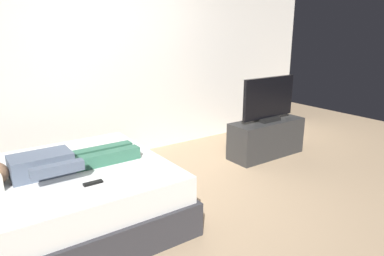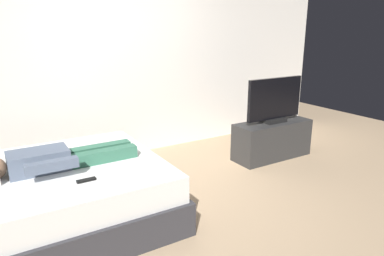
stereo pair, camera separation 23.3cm
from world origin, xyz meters
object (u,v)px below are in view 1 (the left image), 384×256
at_px(bed, 58,201).
at_px(tv, 269,100).
at_px(remote, 93,183).
at_px(person, 58,163).
at_px(tv_stand, 266,138).

distance_m(bed, tv, 2.91).
bearing_deg(remote, tv, 14.04).
bearing_deg(bed, person, -30.33).
xyz_separation_m(bed, remote, (0.18, -0.42, 0.29)).
relative_size(tv_stand, tv, 1.25).
relative_size(person, remote, 8.40).
relative_size(person, tv, 1.43).
xyz_separation_m(remote, tv_stand, (2.67, 0.67, -0.30)).
height_order(bed, person, person).
bearing_deg(tv, bed, -175.07).
xyz_separation_m(bed, tv, (2.85, 0.25, 0.52)).
bearing_deg(tv_stand, bed, -175.07).
distance_m(tv_stand, tv, 0.53).
distance_m(bed, tv_stand, 2.86).
distance_m(bed, person, 0.36).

